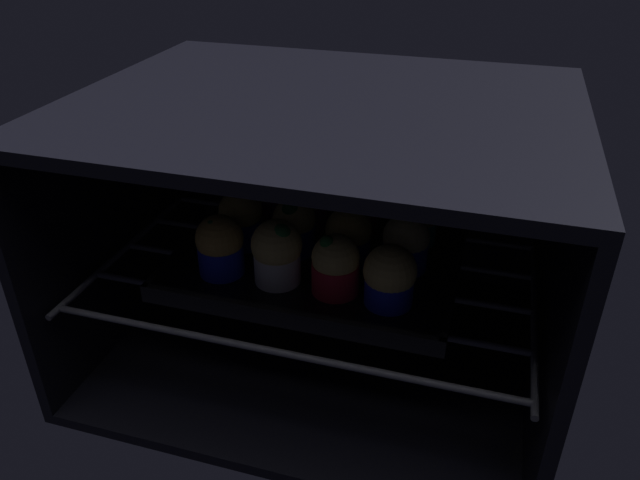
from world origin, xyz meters
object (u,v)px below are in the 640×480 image
at_px(muffin_row0_col2, 335,265).
at_px(muffin_row0_col3, 390,277).
at_px(baking_tray, 320,259).
at_px(muffin_row2_col1, 308,203).
at_px(muffin_row1_col1, 294,226).
at_px(muffin_row2_col0, 263,196).
at_px(muffin_row2_col2, 359,208).
at_px(muffin_row1_col2, 348,236).
at_px(muffin_row1_col0, 241,218).
at_px(muffin_row0_col0, 220,246).
at_px(muffin_row1_col3, 406,243).
at_px(muffin_row2_col3, 416,217).
at_px(muffin_row0_col1, 277,252).

height_order(muffin_row0_col2, muffin_row0_col3, muffin_row0_col2).
relative_size(baking_tray, muffin_row2_col1, 4.70).
relative_size(muffin_row1_col1, muffin_row2_col0, 0.99).
relative_size(muffin_row0_col2, muffin_row2_col2, 0.97).
distance_m(muffin_row0_col3, muffin_row1_col2, 0.10).
height_order(muffin_row1_col0, muffin_row2_col1, muffin_row1_col0).
bearing_deg(muffin_row2_col0, muffin_row2_col2, -2.72).
bearing_deg(muffin_row0_col0, muffin_row1_col0, 92.37).
height_order(muffin_row0_col0, muffin_row0_col2, same).
distance_m(muffin_row0_col3, muffin_row2_col1, 0.21).
xyz_separation_m(muffin_row1_col3, muffin_row2_col1, (-0.15, 0.07, 0.00)).
relative_size(muffin_row1_col0, muffin_row2_col1, 1.05).
bearing_deg(baking_tray, muffin_row1_col3, 1.72).
height_order(muffin_row1_col3, muffin_row2_col3, muffin_row2_col3).
relative_size(baking_tray, muffin_row0_col3, 4.84).
height_order(muffin_row0_col3, muffin_row1_col2, muffin_row1_col2).
distance_m(muffin_row0_col0, muffin_row2_col1, 0.16).
distance_m(muffin_row0_col0, muffin_row0_col1, 0.07).
distance_m(muffin_row1_col1, muffin_row2_col1, 0.07).
distance_m(baking_tray, muffin_row2_col3, 0.14).
bearing_deg(baking_tray, muffin_row2_col0, 144.56).
relative_size(muffin_row2_col0, muffin_row2_col1, 1.00).
bearing_deg(muffin_row1_col1, muffin_row1_col0, -177.84).
distance_m(muffin_row0_col1, muffin_row0_col3, 0.14).
bearing_deg(muffin_row0_col3, muffin_row1_col2, 131.97).
xyz_separation_m(muffin_row0_col0, muffin_row1_col2, (0.14, 0.07, -0.00)).
bearing_deg(muffin_row2_col3, muffin_row1_col0, -161.41).
relative_size(muffin_row1_col1, muffin_row1_col3, 1.03).
bearing_deg(muffin_row0_col2, muffin_row1_col3, 46.91).
xyz_separation_m(baking_tray, muffin_row0_col3, (0.10, -0.08, 0.04)).
height_order(muffin_row0_col1, muffin_row2_col2, muffin_row0_col1).
bearing_deg(muffin_row2_col0, baking_tray, -35.44).
xyz_separation_m(muffin_row0_col1, muffin_row2_col0, (-0.07, 0.15, -0.01)).
xyz_separation_m(baking_tray, muffin_row0_col1, (-0.03, -0.07, 0.05)).
bearing_deg(muffin_row2_col2, muffin_row1_col2, -87.70).
xyz_separation_m(muffin_row1_col3, muffin_row2_col2, (-0.07, 0.07, 0.00)).
bearing_deg(muffin_row2_col0, muffin_row0_col0, -89.70).
relative_size(muffin_row1_col1, muffin_row2_col1, 0.99).
bearing_deg(muffin_row1_col0, muffin_row1_col2, -0.55).
bearing_deg(muffin_row0_col3, muffin_row1_col1, 150.76).
relative_size(muffin_row0_col2, muffin_row1_col2, 1.04).
distance_m(muffin_row2_col0, muffin_row2_col1, 0.07).
height_order(baking_tray, muffin_row1_col1, muffin_row1_col1).
relative_size(baking_tray, muffin_row0_col0, 4.61).
height_order(muffin_row0_col3, muffin_row1_col1, muffin_row1_col1).
height_order(muffin_row0_col2, muffin_row1_col1, muffin_row0_col2).
bearing_deg(muffin_row0_col1, muffin_row2_col3, 45.05).
distance_m(muffin_row1_col1, muffin_row2_col2, 0.10).
height_order(muffin_row1_col0, muffin_row2_col3, muffin_row1_col0).
xyz_separation_m(muffin_row0_col3, muffin_row1_col2, (-0.07, 0.07, 0.00)).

